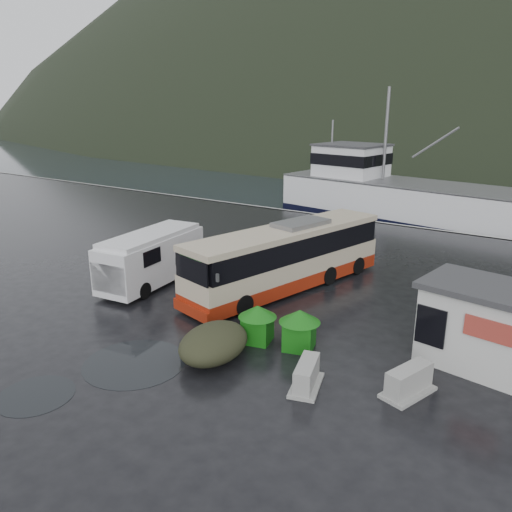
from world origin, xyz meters
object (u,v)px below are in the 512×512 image
Objects in this scene: waste_bin_left at (257,341)px; jersey_barrier_b at (408,394)px; dome_tent at (214,358)px; white_van at (153,283)px; ticket_kiosk at (473,363)px; jersey_barrier_a at (306,387)px; waste_bin_right at (299,348)px; coach_bus at (286,288)px; fishing_trawler at (416,208)px.

waste_bin_left is 0.80× the size of jersey_barrier_b.
white_van is at bearing 149.21° from dome_tent.
jersey_barrier_b is at bearing -18.30° from white_van.
waste_bin_left reaches higher than dome_tent.
ticket_kiosk reaches higher than white_van.
waste_bin_left is 5.74m from jersey_barrier_b.
white_van reaches higher than jersey_barrier_a.
white_van reaches higher than dome_tent.
jersey_barrier_b is at bearing 13.72° from dome_tent.
waste_bin_right is (1.55, 0.37, 0.00)m from waste_bin_left.
ticket_kiosk is 3.35m from jersey_barrier_b.
coach_bus is 3.77× the size of dome_tent.
waste_bin_left reaches higher than jersey_barrier_b.
fishing_trawler is (-1.98, 29.75, 0.00)m from dome_tent.
jersey_barrier_b is (7.68, -5.83, 0.00)m from coach_bus.
coach_bus is 6.27× the size of jersey_barrier_b.
coach_bus reaches higher than jersey_barrier_a.
waste_bin_left is 27.95m from fishing_trawler.
white_van is 13.70m from jersey_barrier_b.
coach_bus is 6.17m from waste_bin_right.
waste_bin_left is at bearing -166.70° from waste_bin_right.
coach_bus reaches higher than jersey_barrier_b.
waste_bin_left is 0.85× the size of jersey_barrier_a.
waste_bin_right is 0.41× the size of ticket_kiosk.
ticket_kiosk is at bearing 48.01° from jersey_barrier_a.
jersey_barrier_b reaches higher than jersey_barrier_a.
white_van reaches higher than waste_bin_left.
waste_bin_right reaches higher than jersey_barrier_a.
jersey_barrier_b is 29.40m from fishing_trawler.
waste_bin_right is at bearing 124.08° from jersey_barrier_a.
ticket_kiosk is (5.45, 2.34, 0.00)m from waste_bin_right.
coach_bus is 9.36m from ticket_kiosk.
waste_bin_left is at bearing -56.46° from coach_bus.
waste_bin_right is at bearing -147.80° from ticket_kiosk.
ticket_kiosk is 2.17× the size of jersey_barrier_a.
white_van is at bearing 168.44° from jersey_barrier_b.
white_van is 2.07× the size of dome_tent.
ticket_kiosk is (8.95, -2.73, 0.00)m from coach_bus.
ticket_kiosk reaches higher than jersey_barrier_a.
jersey_barrier_b is at bearing -103.40° from ticket_kiosk.
coach_bus is 7.51× the size of waste_bin_right.
fishing_trawler reaches higher than white_van.
dome_tent is (1.43, -7.35, 0.00)m from coach_bus.
ticket_kiosk is at bearing 31.56° from dome_tent.
white_van is at bearing 162.97° from waste_bin_left.
white_van is 1.68× the size of ticket_kiosk.
dome_tent reaches higher than jersey_barrier_b.
waste_bin_left is at bearing 149.55° from jersey_barrier_a.
ticket_kiosk is (14.69, 0.35, 0.00)m from white_van.
coach_bus is 1.82× the size of white_van.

